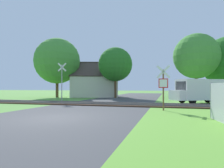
{
  "coord_description": "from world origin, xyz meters",
  "views": [
    {
      "loc": [
        5.31,
        -8.6,
        1.51
      ],
      "look_at": [
        0.5,
        8.65,
        1.8
      ],
      "focal_mm": 32.0,
      "sensor_mm": 36.0,
      "label": 1
    }
  ],
  "objects_px": {
    "house": "(95,85)",
    "tree_left": "(57,61)",
    "tree_center": "(115,64)",
    "crossing_sign_far": "(62,80)",
    "mail_truck": "(199,90)",
    "stop_sign_near": "(163,85)",
    "tree_right": "(196,56)"
  },
  "relations": [
    {
      "from": "house",
      "to": "tree_left",
      "type": "distance_m",
      "value": 6.75
    },
    {
      "from": "house",
      "to": "tree_center",
      "type": "relative_size",
      "value": 1.2
    },
    {
      "from": "crossing_sign_far",
      "to": "tree_center",
      "type": "bearing_deg",
      "value": 58.75
    },
    {
      "from": "mail_truck",
      "to": "crossing_sign_far",
      "type": "bearing_deg",
      "value": 69.89
    },
    {
      "from": "stop_sign_near",
      "to": "crossing_sign_far",
      "type": "bearing_deg",
      "value": -26.92
    },
    {
      "from": "house",
      "to": "tree_center",
      "type": "distance_m",
      "value": 5.3
    },
    {
      "from": "stop_sign_near",
      "to": "tree_center",
      "type": "xyz_separation_m",
      "value": [
        -6.81,
        13.74,
        3.05
      ]
    },
    {
      "from": "crossing_sign_far",
      "to": "house",
      "type": "distance_m",
      "value": 11.44
    },
    {
      "from": "stop_sign_near",
      "to": "tree_right",
      "type": "relative_size",
      "value": 0.34
    },
    {
      "from": "house",
      "to": "mail_truck",
      "type": "relative_size",
      "value": 1.65
    },
    {
      "from": "stop_sign_near",
      "to": "tree_left",
      "type": "distance_m",
      "value": 20.74
    },
    {
      "from": "crossing_sign_far",
      "to": "house",
      "type": "bearing_deg",
      "value": 81.12
    },
    {
      "from": "crossing_sign_far",
      "to": "house",
      "type": "xyz_separation_m",
      "value": [
        -0.75,
        11.41,
        -0.47
      ]
    },
    {
      "from": "crossing_sign_far",
      "to": "mail_truck",
      "type": "relative_size",
      "value": 0.77
    },
    {
      "from": "tree_center",
      "to": "mail_truck",
      "type": "distance_m",
      "value": 12.6
    },
    {
      "from": "stop_sign_near",
      "to": "mail_truck",
      "type": "height_order",
      "value": "stop_sign_near"
    },
    {
      "from": "crossing_sign_far",
      "to": "tree_left",
      "type": "height_order",
      "value": "tree_left"
    },
    {
      "from": "stop_sign_near",
      "to": "mail_truck",
      "type": "bearing_deg",
      "value": -117.09
    },
    {
      "from": "stop_sign_near",
      "to": "tree_left",
      "type": "xyz_separation_m",
      "value": [
        -15.63,
        13.11,
        3.76
      ]
    },
    {
      "from": "crossing_sign_far",
      "to": "tree_left",
      "type": "bearing_deg",
      "value": 110.84
    },
    {
      "from": "stop_sign_near",
      "to": "tree_center",
      "type": "distance_m",
      "value": 15.64
    },
    {
      "from": "tree_left",
      "to": "mail_truck",
      "type": "height_order",
      "value": "tree_left"
    },
    {
      "from": "crossing_sign_far",
      "to": "tree_left",
      "type": "relative_size",
      "value": 0.45
    },
    {
      "from": "crossing_sign_far",
      "to": "mail_truck",
      "type": "xyz_separation_m",
      "value": [
        12.99,
        2.25,
        -1.03
      ]
    },
    {
      "from": "stop_sign_near",
      "to": "tree_center",
      "type": "bearing_deg",
      "value": -66.23
    },
    {
      "from": "tree_right",
      "to": "mail_truck",
      "type": "xyz_separation_m",
      "value": [
        -0.87,
        -8.25,
        -4.38
      ]
    },
    {
      "from": "tree_right",
      "to": "tree_center",
      "type": "bearing_deg",
      "value": -173.44
    },
    {
      "from": "house",
      "to": "stop_sign_near",
      "type": "bearing_deg",
      "value": -73.25
    },
    {
      "from": "mail_truck",
      "to": "house",
      "type": "bearing_deg",
      "value": 26.39
    },
    {
      "from": "tree_center",
      "to": "crossing_sign_far",
      "type": "bearing_deg",
      "value": -108.59
    },
    {
      "from": "house",
      "to": "tree_right",
      "type": "xyz_separation_m",
      "value": [
        14.61,
        -0.92,
        3.81
      ]
    },
    {
      "from": "tree_center",
      "to": "tree_left",
      "type": "xyz_separation_m",
      "value": [
        -8.82,
        -0.63,
        0.71
      ]
    }
  ]
}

